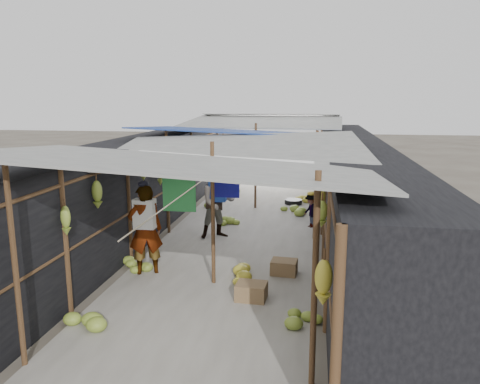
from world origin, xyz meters
The scene contains 14 objects.
ground centered at (0.00, 0.00, 0.00)m, with size 80.00×80.00×0.00m, color #6B6356.
aisle_slab centered at (0.00, 6.50, 0.01)m, with size 3.60×16.00×0.02m, color #9E998E.
stall_left centered at (-2.70, 6.50, 1.15)m, with size 1.40×15.00×2.30m, color black.
stall_right centered at (2.70, 6.50, 1.15)m, with size 1.40×15.00×2.30m, color black.
crate_near centered at (0.78, 2.39, 0.15)m, with size 0.50×0.40×0.30m, color olive.
crate_mid centered at (1.24, 3.64, 0.15)m, with size 0.49×0.39×0.29m, color olive.
crate_back centered at (-1.27, 11.41, 0.14)m, with size 0.45×0.37×0.29m, color olive.
black_basin centered at (1.13, 9.71, 0.08)m, with size 0.55×0.55×0.17m, color black.
vendor_elderly centered at (-1.38, 3.28, 0.88)m, with size 0.64×0.42×1.76m, color silver.
shopper_blue centered at (-0.51, 5.82, 0.87)m, with size 0.85×0.66×1.75m, color navy.
vendor_seated centered at (1.70, 7.07, 0.45)m, with size 0.58×0.33×0.90m, color #4A4340.
market_canopy centered at (0.02, 6.83, 2.41)m, with size 5.62×15.20×2.77m.
hanging_bananas centered at (-0.17, 6.58, 1.65)m, with size 3.95×14.34×0.86m.
floor_bananas centered at (0.19, 6.29, 0.15)m, with size 3.92×10.16×0.36m.
Camera 1 is at (1.76, -4.88, 3.35)m, focal length 35.00 mm.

